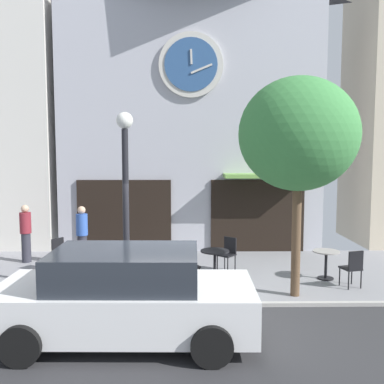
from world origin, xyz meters
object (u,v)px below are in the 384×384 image
cafe_table_leftmost (81,257)px  pedestrian_blue (82,235)px  cafe_chair_mid_row (60,252)px  cafe_chair_by_entrance (164,269)px  cafe_table_center (215,259)px  street_tree (299,135)px  cafe_chair_under_awning (353,266)px  cafe_chair_near_lamp (228,251)px  cafe_chair_facing_wall (187,264)px  cafe_table_rightmost (326,260)px  cafe_table_center_left (160,260)px  street_lamp (126,204)px  pedestrian_maroon (26,233)px  parked_car_white (126,296)px

cafe_table_leftmost → pedestrian_blue: bearing=101.6°
cafe_chair_mid_row → pedestrian_blue: (0.41, 0.71, 0.33)m
cafe_chair_by_entrance → cafe_table_center: bearing=38.5°
cafe_table_center → pedestrian_blue: bearing=159.2°
street_tree → cafe_chair_under_awning: size_ratio=5.32×
street_tree → cafe_chair_by_entrance: bearing=174.2°
pedestrian_blue → cafe_chair_near_lamp: bearing=-9.3°
cafe_table_center → cafe_chair_mid_row: cafe_chair_mid_row is taller
cafe_chair_by_entrance → cafe_chair_under_awning: size_ratio=1.00×
cafe_table_center → cafe_chair_facing_wall: 0.87m
cafe_table_rightmost → cafe_chair_facing_wall: bearing=-172.3°
cafe_table_center_left → cafe_chair_facing_wall: (0.67, -0.40, 0.02)m
street_lamp → pedestrian_maroon: size_ratio=2.42×
street_lamp → street_tree: bearing=-0.6°
parked_car_white → cafe_chair_facing_wall: bearing=70.7°
cafe_table_center → cafe_table_rightmost: size_ratio=1.01×
cafe_chair_under_awning → cafe_chair_by_entrance: bearing=-177.3°
cafe_table_center_left → cafe_chair_by_entrance: (0.16, -0.85, 0.02)m
cafe_table_center → pedestrian_blue: pedestrian_blue is taller
cafe_chair_near_lamp → parked_car_white: (-2.14, -4.19, 0.23)m
pedestrian_blue → cafe_chair_facing_wall: bearing=-32.8°
cafe_table_leftmost → cafe_chair_facing_wall: bearing=-14.4°
cafe_table_leftmost → pedestrian_blue: 1.28m
cafe_table_center → cafe_chair_under_awning: bearing=-13.4°
cafe_table_leftmost → pedestrian_maroon: size_ratio=0.45×
cafe_table_rightmost → cafe_chair_by_entrance: cafe_chair_by_entrance is taller
cafe_chair_under_awning → parked_car_white: parked_car_white is taller
cafe_table_leftmost → cafe_table_center_left: bearing=-8.3°
cafe_chair_by_entrance → parked_car_white: parked_car_white is taller
cafe_table_rightmost → cafe_chair_mid_row: size_ratio=0.80×
pedestrian_blue → pedestrian_maroon: bearing=169.2°
cafe_table_leftmost → cafe_table_center_left: 2.05m
cafe_table_center → pedestrian_maroon: pedestrian_maroon is taller
street_lamp → parked_car_white: (0.29, -2.24, -1.29)m
cafe_table_rightmost → pedestrian_blue: size_ratio=0.43×
cafe_chair_facing_wall → cafe_chair_near_lamp: bearing=48.2°
cafe_chair_near_lamp → parked_car_white: parked_car_white is taller
cafe_table_rightmost → cafe_chair_near_lamp: cafe_chair_near_lamp is taller
street_tree → cafe_table_center: 3.70m
cafe_table_center_left → cafe_table_rightmost: 4.16m
cafe_table_rightmost → street_tree: bearing=-131.6°
cafe_chair_facing_wall → pedestrian_blue: size_ratio=0.54×
street_lamp → pedestrian_blue: 3.29m
cafe_table_center_left → parked_car_white: (-0.37, -3.35, 0.25)m
cafe_chair_under_awning → pedestrian_blue: pedestrian_blue is taller
street_lamp → cafe_chair_near_lamp: size_ratio=4.48×
street_tree → cafe_chair_facing_wall: 3.93m
street_lamp → pedestrian_blue: size_ratio=2.42×
street_tree → cafe_table_leftmost: (-5.10, 1.44, -3.02)m
cafe_chair_under_awning → parked_car_white: size_ratio=0.21×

